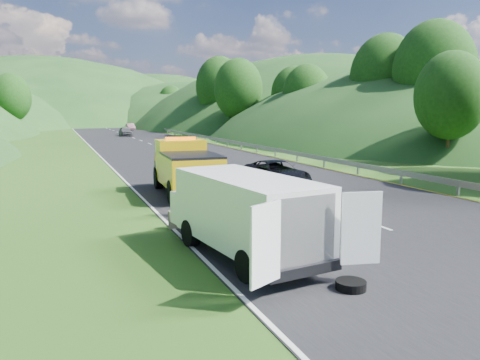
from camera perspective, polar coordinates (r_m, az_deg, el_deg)
name	(u,v)px	position (r m, az deg, el deg)	size (l,w,h in m)	color
ground	(273,219)	(17.83, 4.08, -4.75)	(320.00, 320.00, 0.00)	#38661E
road_surface	(150,144)	(56.75, -10.93, 4.35)	(14.00, 200.00, 0.02)	black
guardrail	(183,137)	(70.54, -7.01, 5.25)	(0.06, 140.00, 1.52)	gray
tree_line_right	(243,133)	(81.66, 0.32, 5.77)	(14.00, 140.00, 14.00)	#235318
hills_backdrop	(102,122)	(151.02, -16.46, 6.76)	(201.00, 288.60, 44.00)	#2D5B23
tow_truck	(186,167)	(22.79, -6.66, 1.56)	(2.76, 6.48, 2.73)	black
white_van	(244,211)	(13.09, 0.48, -3.79)	(3.62, 6.81, 2.31)	black
woman	(189,217)	(18.17, -6.29, -4.53)	(0.66, 0.48, 1.81)	silver
child	(201,229)	(16.32, -4.73, -6.03)	(0.51, 0.40, 1.06)	tan
worker	(322,266)	(12.82, 9.91, -10.27)	(1.22, 0.70, 1.88)	#232127
suitcase	(175,220)	(16.44, -7.99, -4.82)	(0.40, 0.22, 0.64)	#635F4A
spare_tire	(351,290)	(11.36, 13.34, -12.91)	(0.71, 0.71, 0.20)	black
passing_suv	(276,186)	(25.41, 4.45, -0.71)	(2.24, 4.85, 1.35)	black
dist_car_a	(126,136)	(74.13, -13.78, 5.23)	(1.68, 4.17, 1.42)	#4A4C4F
dist_car_b	(131,130)	(93.89, -13.20, 5.93)	(1.39, 3.97, 1.31)	#7F555F
dist_car_c	(105,127)	(111.66, -16.16, 6.22)	(2.23, 5.48, 1.59)	#AA6955
dist_car_d	(103,126)	(122.11, -16.34, 6.39)	(1.68, 4.17, 1.42)	#3D4067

